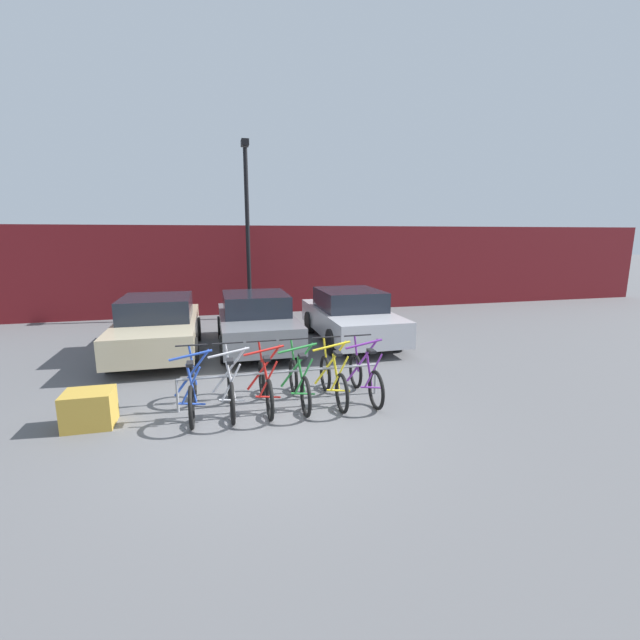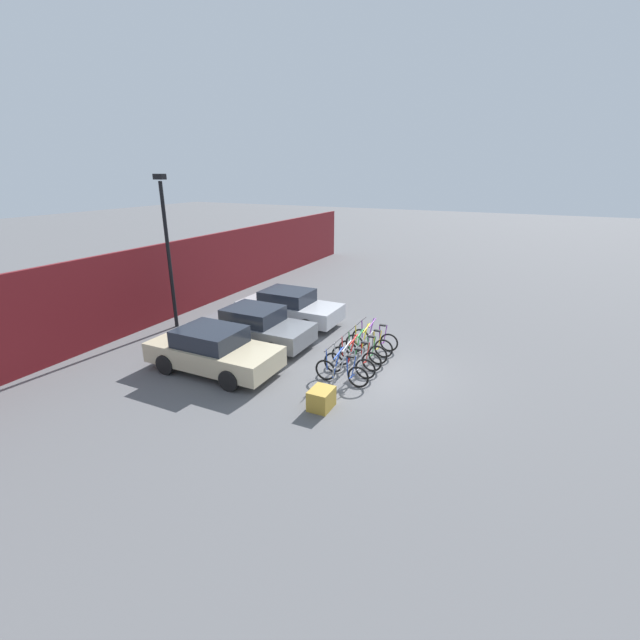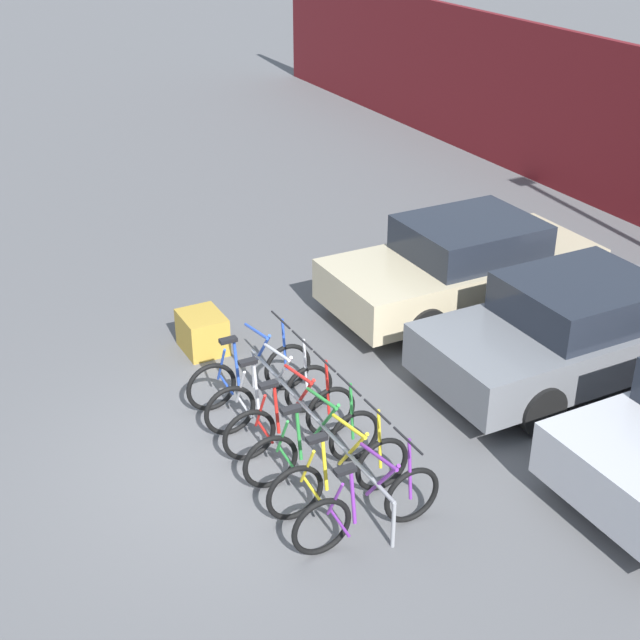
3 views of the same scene
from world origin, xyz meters
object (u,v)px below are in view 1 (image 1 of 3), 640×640
object	(u,v)px
car_grey	(256,321)
car_silver	(350,316)
bicycle_red	(265,386)
cargo_crate	(89,409)
bicycle_blue	(193,392)
bicycle_purple	(365,377)
bike_rack	(282,376)
car_beige	(158,326)
lamp_post	(247,222)
bicycle_green	(299,383)
bicycle_yellow	(333,380)
bicycle_silver	(231,389)

from	to	relation	value
car_grey	car_silver	bearing A→B (deg)	1.93
bicycle_red	cargo_crate	world-z (taller)	bicycle_red
car_silver	bicycle_red	bearing A→B (deg)	-124.75
bicycle_blue	bicycle_purple	xyz separation A→B (m)	(2.94, 0.00, 0.00)
car_grey	car_silver	world-z (taller)	same
bike_rack	car_beige	bearing A→B (deg)	122.37
lamp_post	bicycle_blue	bearing A→B (deg)	-101.53
bicycle_red	bicycle_green	bearing A→B (deg)	-0.31
bicycle_yellow	bicycle_purple	world-z (taller)	same
bicycle_silver	bike_rack	bearing A→B (deg)	8.70
bicycle_red	car_beige	size ratio (longest dim) A/B	0.41
lamp_post	car_silver	bearing A→B (deg)	-58.93
bicycle_red	car_silver	world-z (taller)	car_silver
bicycle_blue	bicycle_silver	distance (m)	0.60
car_beige	car_grey	xyz separation A→B (m)	(2.37, 0.03, -0.00)
bicycle_yellow	bicycle_purple	size ratio (longest dim) A/B	1.00
bicycle_blue	bike_rack	bearing A→B (deg)	4.58
bicycle_red	car_grey	distance (m)	3.99
bicycle_green	bicycle_blue	bearing A→B (deg)	179.44
car_grey	car_silver	xyz separation A→B (m)	(2.55, 0.09, 0.00)
bicycle_blue	car_grey	bearing A→B (deg)	68.94
bicycle_silver	bicycle_yellow	distance (m)	1.75
bicycle_red	bicycle_yellow	bearing A→B (deg)	-0.31
bicycle_blue	car_beige	size ratio (longest dim) A/B	0.41
car_beige	car_grey	world-z (taller)	same
car_silver	bicycle_blue	bearing A→B (deg)	-134.48
bicycle_silver	bicycle_red	distance (m)	0.57
bicycle_blue	cargo_crate	distance (m)	1.51
car_beige	cargo_crate	world-z (taller)	car_beige
car_silver	bicycle_silver	bearing A→B (deg)	-129.85
car_grey	bicycle_yellow	bearing A→B (deg)	-77.12
bicycle_green	car_grey	distance (m)	4.00
bicycle_silver	cargo_crate	size ratio (longest dim) A/B	2.44
car_beige	cargo_crate	bearing A→B (deg)	-98.00
bicycle_red	bicycle_purple	bearing A→B (deg)	-0.31
car_silver	cargo_crate	size ratio (longest dim) A/B	5.99
bike_rack	bicycle_yellow	bearing A→B (deg)	-9.64
bicycle_red	bicycle_purple	world-z (taller)	same
bicycle_silver	car_grey	distance (m)	4.07
bicycle_purple	car_beige	world-z (taller)	car_beige
bicycle_silver	bicycle_blue	bearing A→B (deg)	179.01
bicycle_purple	car_beige	distance (m)	5.54
bicycle_red	car_beige	xyz separation A→B (m)	(-2.11, 3.94, 0.31)
bicycle_blue	bicycle_silver	size ratio (longest dim) A/B	1.00
bicycle_silver	bicycle_red	size ratio (longest dim) A/B	1.00
bike_rack	bicycle_silver	xyz separation A→B (m)	(-0.87, -0.15, -0.11)
bike_rack	bicycle_blue	xyz separation A→B (m)	(-1.47, -0.15, -0.11)
car_grey	cargo_crate	size ratio (longest dim) A/B	5.78
bicycle_yellow	car_silver	distance (m)	4.39
bicycle_green	lamp_post	xyz separation A→B (m)	(-0.12, 7.97, 2.91)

